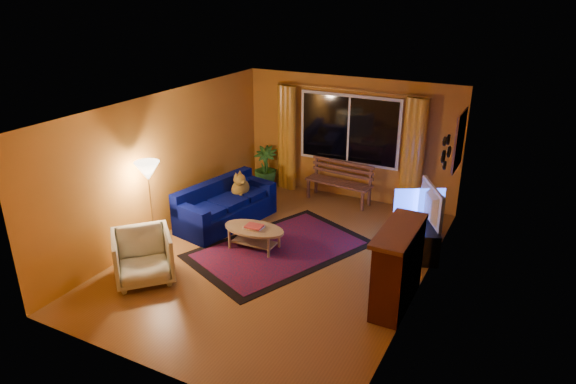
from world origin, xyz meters
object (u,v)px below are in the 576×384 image
at_px(armchair, 143,254).
at_px(tv_console, 422,234).
at_px(bench, 338,192).
at_px(coffee_table, 254,238).
at_px(floor_lamp, 152,208).
at_px(sofa, 226,204).

relative_size(armchair, tv_console, 0.67).
xyz_separation_m(bench, coffee_table, (-0.48, -2.55, -0.01)).
height_order(armchair, floor_lamp, floor_lamp).
relative_size(bench, armchair, 1.61).
relative_size(bench, sofa, 0.71).
bearing_deg(floor_lamp, sofa, 72.85).
xyz_separation_m(coffee_table, tv_console, (2.50, 1.29, 0.07)).
xyz_separation_m(sofa, coffee_table, (0.97, -0.62, -0.20)).
height_order(coffee_table, tv_console, tv_console).
distance_m(floor_lamp, tv_console, 4.49).
relative_size(armchair, floor_lamp, 0.54).
xyz_separation_m(sofa, tv_console, (3.47, 0.67, -0.12)).
height_order(armchair, tv_console, armchair).
distance_m(coffee_table, tv_console, 2.81).
distance_m(bench, sofa, 2.42).
height_order(armchair, coffee_table, armchair).
bearing_deg(coffee_table, bench, 79.33).
height_order(sofa, coffee_table, sofa).
height_order(sofa, floor_lamp, floor_lamp).
distance_m(sofa, coffee_table, 1.17).
bearing_deg(tv_console, sofa, 171.56).
bearing_deg(sofa, coffee_table, -21.68).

